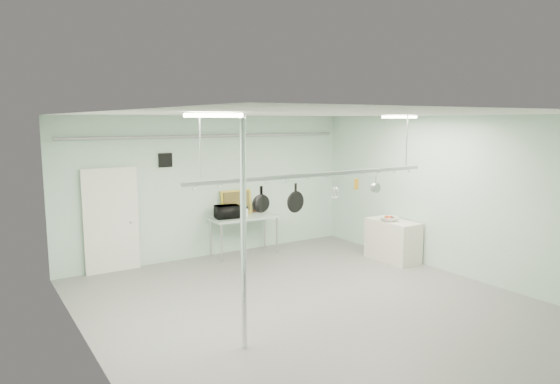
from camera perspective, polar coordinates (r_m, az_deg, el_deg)
floor at (r=8.53m, az=4.26°, el=-13.14°), size 8.00×8.00×0.00m
ceiling at (r=7.94m, az=4.51°, el=8.83°), size 7.00×8.00×0.02m
back_wall at (r=11.47m, az=-7.74°, el=0.64°), size 7.00×0.02×3.20m
right_wall at (r=10.54m, az=19.69°, el=-0.45°), size 0.02×8.00×3.20m
door at (r=10.76m, az=-18.74°, el=-3.21°), size 1.10×0.10×2.20m
wall_vent at (r=10.97m, az=-12.98°, el=3.57°), size 0.30×0.04×0.30m
conduit_pipe at (r=11.30m, az=-7.66°, el=6.38°), size 6.60×0.07×0.07m
chrome_pole at (r=6.68m, az=-4.20°, el=-4.81°), size 0.08×0.08×3.20m
prep_table at (r=11.52m, az=-4.13°, el=-3.15°), size 1.60×0.70×0.91m
side_cabinet at (r=11.40m, az=12.75°, el=-5.43°), size 0.60×1.20×0.90m
pot_rack at (r=8.35m, az=4.28°, el=2.20°), size 4.80×0.06×1.00m
light_panel_left at (r=6.10m, az=-7.61°, el=8.67°), size 0.65×0.30×0.05m
light_panel_right at (r=9.99m, az=13.51°, el=8.34°), size 0.65×0.30×0.05m
microwave at (r=11.31m, az=-6.05°, el=-2.26°), size 0.58×0.43×0.29m
coffee_canister at (r=11.49m, az=-4.01°, el=-2.33°), size 0.17×0.17×0.19m
painting_large at (r=11.70m, az=-5.03°, el=-1.18°), size 0.78×0.15×0.58m
painting_small at (r=12.02m, az=-2.45°, el=-1.70°), size 0.30×0.10×0.25m
fruit_bowl at (r=11.23m, az=12.36°, el=-3.01°), size 0.50×0.50×0.10m
skillet_left at (r=7.79m, az=-2.13°, el=-0.76°), size 0.29×0.18×0.39m
skillet_mid at (r=7.79m, az=-2.19°, el=-0.76°), size 0.29×0.10×0.39m
skillet_right at (r=8.14m, az=1.79°, el=-0.72°), size 0.36×0.11×0.49m
whisk at (r=8.62m, az=6.27°, el=0.22°), size 0.22×0.22×0.35m
grater at (r=8.92m, az=8.71°, el=0.89°), size 0.09×0.04×0.22m
saucepan at (r=9.24m, az=10.88°, el=0.82°), size 0.18×0.12×0.30m
fruit_cluster at (r=11.23m, az=12.37°, el=-2.81°), size 0.24×0.24×0.09m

